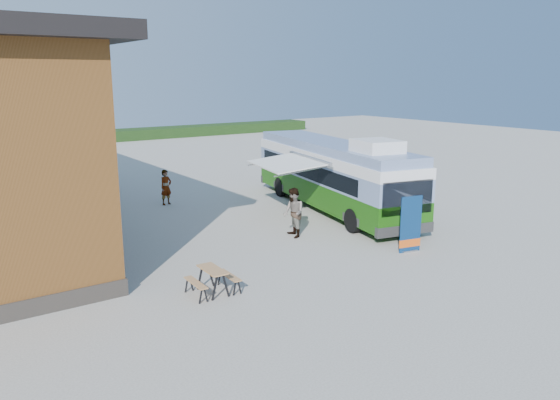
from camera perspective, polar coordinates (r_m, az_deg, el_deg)
ground at (r=19.26m, az=2.84°, el=-5.61°), size 100.00×100.00×0.00m
hedge at (r=56.11m, az=-14.84°, el=6.66°), size 40.00×3.00×1.00m
bus at (r=25.38m, az=5.49°, el=2.88°), size 4.90×12.08×3.63m
awning at (r=23.50m, az=1.04°, el=4.42°), size 3.08×4.19×0.49m
banner at (r=19.72m, az=13.48°, el=-3.00°), size 0.87×0.30×2.02m
picnic_table at (r=15.80m, az=-7.06°, el=-7.79°), size 1.33×1.19×0.74m
person_a at (r=26.88m, az=-11.83°, el=1.32°), size 0.71×0.56×1.71m
person_b at (r=20.94m, az=1.42°, el=-1.35°), size 0.94×1.09×1.92m
slurry_tanker at (r=33.31m, az=-25.07°, el=3.41°), size 3.05×6.10×2.33m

